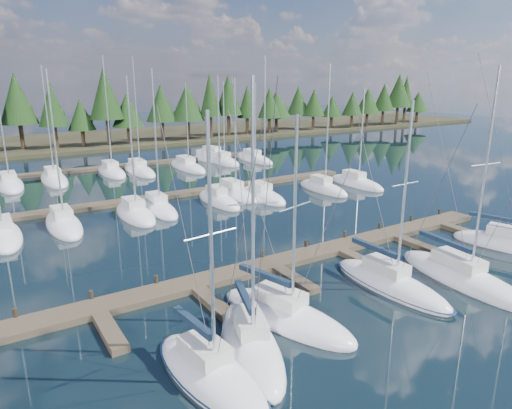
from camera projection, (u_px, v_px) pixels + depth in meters
ground at (198, 222)px, 42.09m from camera, size 260.00×260.00×0.00m
far_shore at (69, 142)px, 90.92m from camera, size 220.00×30.00×0.60m
main_dock at (275, 267)px, 31.73m from camera, size 44.00×6.13×0.90m
back_docks at (132, 180)px, 58.00m from camera, size 50.00×21.80×0.40m
front_sailboat_1 at (210, 373)px, 20.30m from camera, size 3.72×8.23×12.65m
front_sailboat_2 at (251, 345)px, 22.44m from camera, size 4.97×8.62×13.89m
front_sailboat_3 at (285, 316)px, 25.21m from camera, size 5.13×9.37×12.08m
front_sailboat_4 at (390, 284)px, 29.07m from camera, size 2.89×9.33×12.54m
front_sailboat_5 at (463, 278)px, 29.91m from camera, size 3.78×10.54×14.42m
front_sailboat_6 at (512, 245)px, 35.61m from camera, size 5.07×9.27×15.54m
back_sailboat_rows at (152, 186)px, 54.75m from camera, size 47.69×31.98×16.95m
motor_yacht_right at (210, 158)px, 72.48m from camera, size 4.92×8.15×3.85m
tree_line at (65, 108)px, 79.98m from camera, size 185.89×12.19×14.05m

